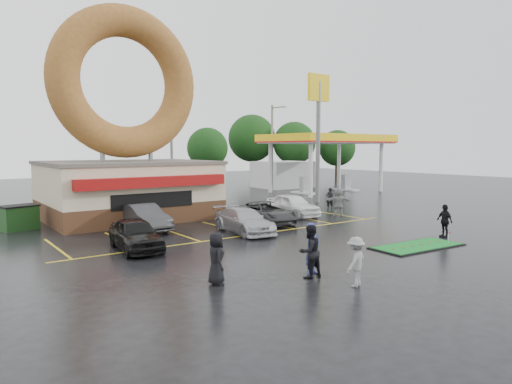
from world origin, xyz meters
TOP-DOWN VIEW (x-y plane):
  - ground at (0.00, 0.00)m, footprint 120.00×120.00m
  - donut_shop at (-3.00, 12.97)m, footprint 10.20×8.70m
  - gas_station at (20.00, 20.94)m, footprint 12.30×13.65m
  - shell_sign at (13.00, 12.00)m, footprint 2.20×0.36m
  - streetlight_mid at (4.00, 20.92)m, footprint 0.40×2.21m
  - streetlight_right at (16.00, 21.92)m, footprint 0.40×2.21m
  - tree_far_a at (26.00, 30.00)m, footprint 5.60×5.60m
  - tree_far_b at (32.00, 28.00)m, footprint 4.90×4.90m
  - tree_far_c at (22.00, 34.00)m, footprint 6.30×6.30m
  - tree_far_d at (14.00, 32.00)m, footprint 4.90×4.90m
  - car_black at (-6.24, 3.50)m, footprint 2.10×4.33m
  - car_dgrey at (-4.03, 8.00)m, footprint 1.65×4.46m
  - car_silver at (0.05, 4.12)m, footprint 2.21×4.65m
  - car_grey at (2.90, 5.84)m, footprint 2.78×4.94m
  - car_white at (6.10, 7.19)m, footprint 1.88×4.41m
  - person_blue at (-2.56, -3.96)m, footprint 0.75×0.57m
  - person_blackjkt at (-2.96, -4.25)m, footprint 0.91×0.71m
  - person_hoodie at (-2.43, -5.88)m, footprint 1.20×0.90m
  - person_bystander at (-6.02, -3.01)m, footprint 0.79×0.98m
  - person_cameraman at (7.53, -2.94)m, footprint 0.68×1.07m
  - person_walker_near at (8.66, 5.45)m, footprint 1.66×1.66m
  - person_walker_far at (10.56, 8.12)m, footprint 0.70×0.65m
  - dumpster at (-9.57, 12.24)m, footprint 2.05×1.62m
  - putting_green at (4.48, -3.49)m, footprint 4.66×2.28m

SIDE VIEW (x-z plane):
  - ground at x=0.00m, z-range 0.00..0.00m
  - putting_green at x=4.48m, z-range -0.25..0.32m
  - dumpster at x=-9.57m, z-range 0.00..1.30m
  - car_grey at x=2.90m, z-range 0.00..1.30m
  - car_silver at x=0.05m, z-range 0.00..1.31m
  - car_black at x=-6.24m, z-range 0.00..1.43m
  - car_dgrey at x=-4.03m, z-range 0.00..1.46m
  - car_white at x=6.10m, z-range 0.00..1.49m
  - person_walker_far at x=10.56m, z-range 0.00..1.61m
  - person_hoodie at x=-2.43m, z-range 0.00..1.65m
  - person_cameraman at x=7.53m, z-range 0.00..1.70m
  - person_bystander at x=-6.02m, z-range 0.00..1.75m
  - person_blue at x=-2.56m, z-range 0.00..1.86m
  - person_blackjkt at x=-2.96m, z-range 0.00..1.87m
  - person_walker_near at x=8.66m, z-range 0.00..1.92m
  - gas_station at x=20.00m, z-range 0.75..6.65m
  - donut_shop at x=-3.00m, z-range -2.29..11.21m
  - tree_far_b at x=32.00m, z-range 1.03..8.03m
  - tree_far_d at x=14.00m, z-range 1.03..8.03m
  - streetlight_mid at x=4.00m, z-range 0.28..9.28m
  - streetlight_right at x=16.00m, z-range 0.28..9.28m
  - tree_far_a at x=26.00m, z-range 1.18..9.18m
  - tree_far_c at x=22.00m, z-range 1.34..10.34m
  - shell_sign at x=13.00m, z-range 2.08..12.68m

